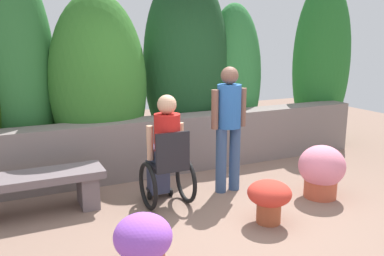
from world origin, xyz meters
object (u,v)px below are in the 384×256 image
Objects in this scene: person_in_wheelchair at (166,154)px; flower_pot_red_accent at (269,197)px; person_standing_companion at (229,121)px; stone_bench at (35,188)px; flower_pot_purple_near at (321,170)px; flower_pot_terracotta_by_wall at (143,243)px.

flower_pot_red_accent is at bearing -46.58° from person_in_wheelchair.
person_standing_companion is 3.39× the size of flower_pot_red_accent.
stone_bench is 2.59m from flower_pot_red_accent.
person_in_wheelchair reaches higher than flower_pot_purple_near.
stone_bench is at bearing 113.42° from flower_pot_terracotta_by_wall.
person_in_wheelchair is at bearing 60.77° from flower_pot_terracotta_by_wall.
stone_bench reaches higher than flower_pot_red_accent.
stone_bench is at bearing 163.31° from flower_pot_purple_near.
person_standing_companion is (2.31, -0.30, 0.61)m from stone_bench.
person_standing_companion reaches higher than flower_pot_terracotta_by_wall.
flower_pot_purple_near is at bearing -12.23° from stone_bench.
person_standing_companion is 1.19m from flower_pot_red_accent.
stone_bench is at bearing 150.06° from flower_pot_red_accent.
flower_pot_terracotta_by_wall is at bearing -117.26° from person_in_wheelchair.
person_standing_companion reaches higher than flower_pot_purple_near.
flower_pot_red_accent is (0.82, -0.92, -0.33)m from person_in_wheelchair.
person_in_wheelchair is at bearing 131.45° from flower_pot_red_accent.
flower_pot_red_accent is (1.53, 0.35, 0.00)m from flower_pot_terracotta_by_wall.
flower_pot_terracotta_by_wall is at bearing -165.23° from flower_pot_purple_near.
person_standing_companion is at bearing -2.83° from stone_bench.
person_standing_companion is 2.43× the size of flower_pot_purple_near.
stone_bench is 1.80m from flower_pot_terracotta_by_wall.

